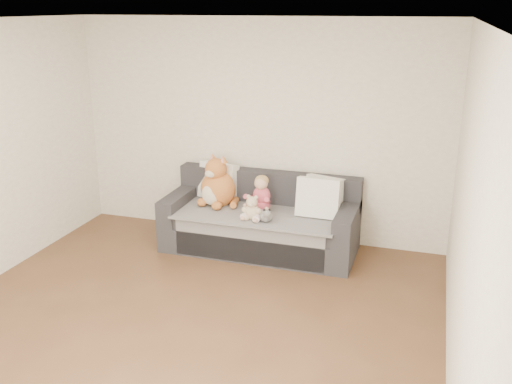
% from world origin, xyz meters
% --- Properties ---
extents(room_shell, '(5.00, 5.00, 5.00)m').
position_xyz_m(room_shell, '(0.00, 0.42, 1.30)').
color(room_shell, brown).
rests_on(room_shell, ground).
extents(sofa, '(2.20, 0.94, 0.85)m').
position_xyz_m(sofa, '(0.17, 2.06, 0.31)').
color(sofa, '#2D2D33').
rests_on(sofa, ground).
extents(cushion_left, '(0.53, 0.34, 0.46)m').
position_xyz_m(cushion_left, '(-0.44, 2.29, 0.70)').
color(cushion_left, white).
rests_on(cushion_left, sofa).
extents(cushion_right_back, '(0.47, 0.31, 0.41)m').
position_xyz_m(cushion_right_back, '(0.85, 2.28, 0.67)').
color(cushion_right_back, white).
rests_on(cushion_right_back, sofa).
extents(cushion_right_front, '(0.48, 0.23, 0.45)m').
position_xyz_m(cushion_right_front, '(0.83, 2.06, 0.69)').
color(cushion_right_front, white).
rests_on(cushion_right_front, sofa).
extents(toddler, '(0.32, 0.46, 0.45)m').
position_xyz_m(toddler, '(0.20, 1.94, 0.66)').
color(toddler, '#D24A4B').
rests_on(toddler, sofa).
extents(plush_cat, '(0.49, 0.44, 0.64)m').
position_xyz_m(plush_cat, '(-0.37, 2.08, 0.71)').
color(plush_cat, '#A76125').
rests_on(plush_cat, sofa).
extents(teddy_bear, '(0.23, 0.16, 0.28)m').
position_xyz_m(teddy_bear, '(0.16, 1.74, 0.59)').
color(teddy_bear, '#CCB48D').
rests_on(teddy_bear, sofa).
extents(plush_cow, '(0.15, 0.21, 0.17)m').
position_xyz_m(plush_cow, '(0.34, 1.72, 0.54)').
color(plush_cow, white).
rests_on(plush_cow, sofa).
extents(sippy_cup, '(0.10, 0.08, 0.11)m').
position_xyz_m(sippy_cup, '(0.10, 1.75, 0.53)').
color(sippy_cup, '#4C3590').
rests_on(sippy_cup, sofa).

